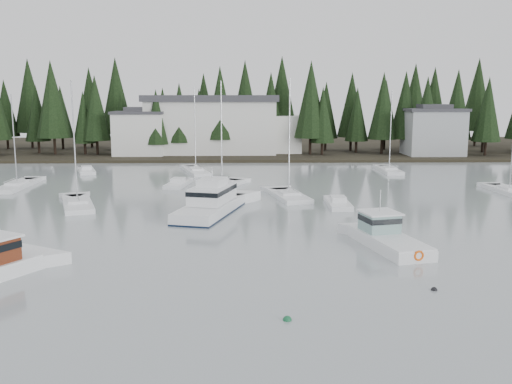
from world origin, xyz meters
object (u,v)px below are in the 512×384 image
at_px(sailboat_8, 78,206).
at_px(sailboat_4, 222,187).
at_px(harbor_inn, 222,125).
at_px(lobster_boat_teal, 387,239).
at_px(house_west, 140,132).
at_px(runabout_4, 178,185).
at_px(house_east_a, 433,131).
at_px(sailboat_7, 509,192).
at_px(runabout_3, 87,172).
at_px(runabout_1, 338,205).
at_px(sailboat_2, 196,172).
at_px(sailboat_0, 289,197).
at_px(cabin_cruiser_center, 211,205).
at_px(sailboat_1, 17,187).
at_px(sailboat_5, 389,171).

bearing_deg(sailboat_8, sailboat_4, -69.53).
height_order(harbor_inn, lobster_boat_teal, harbor_inn).
relative_size(house_west, runabout_4, 1.42).
xyz_separation_m(house_east_a, harbor_inn, (-38.96, 4.34, 0.87)).
xyz_separation_m(sailboat_7, runabout_3, (-54.58, 18.92, 0.07)).
distance_m(harbor_inn, sailboat_4, 38.86).
bearing_deg(sailboat_4, runabout_1, -110.52).
relative_size(lobster_boat_teal, sailboat_8, 0.67).
relative_size(lobster_boat_teal, sailboat_7, 0.76).
bearing_deg(sailboat_2, sailboat_0, -166.51).
xyz_separation_m(cabin_cruiser_center, sailboat_2, (-3.95, 29.74, -0.72)).
bearing_deg(harbor_inn, house_west, -167.48).
bearing_deg(sailboat_0, harbor_inn, -1.18).
bearing_deg(sailboat_0, runabout_4, 43.96).
height_order(lobster_boat_teal, sailboat_0, sailboat_0).
bearing_deg(sailboat_2, runabout_4, 158.49).
distance_m(house_west, sailboat_4, 38.98).
distance_m(sailboat_0, sailboat_1, 34.31).
xyz_separation_m(sailboat_4, sailboat_7, (34.00, -4.90, -0.01)).
bearing_deg(runabout_4, harbor_inn, 1.67).
bearing_deg(lobster_boat_teal, house_west, 12.07).
bearing_deg(sailboat_0, cabin_cruiser_center, 122.79).
distance_m(house_west, sailboat_7, 64.47).
bearing_deg(sailboat_8, sailboat_0, -98.03).
bearing_deg(runabout_4, house_east_a, -44.57).
bearing_deg(sailboat_7, sailboat_1, 81.83).
height_order(cabin_cruiser_center, runabout_3, cabin_cruiser_center).
xyz_separation_m(sailboat_2, sailboat_4, (4.40, -13.85, 0.01)).
distance_m(sailboat_1, sailboat_2, 25.00).
relative_size(harbor_inn, lobster_boat_teal, 3.28).
relative_size(sailboat_1, runabout_1, 1.94).
distance_m(cabin_cruiser_center, sailboat_5, 39.10).
height_order(sailboat_8, runabout_4, sailboat_8).
relative_size(cabin_cruiser_center, sailboat_2, 0.97).
bearing_deg(sailboat_7, sailboat_2, 61.02).
height_order(sailboat_0, runabout_4, sailboat_0).
distance_m(harbor_inn, runabout_1, 53.01).
bearing_deg(lobster_boat_teal, runabout_3, 25.59).
bearing_deg(cabin_cruiser_center, runabout_3, 49.39).
distance_m(harbor_inn, sailboat_5, 35.96).
xyz_separation_m(lobster_boat_teal, runabout_3, (-34.11, 42.62, -0.43)).
bearing_deg(runabout_4, house_west, 25.90).
bearing_deg(sailboat_4, lobster_boat_teal, -130.37).
distance_m(sailboat_8, runabout_1, 27.03).
xyz_separation_m(cabin_cruiser_center, sailboat_4, (0.46, 15.88, -0.71)).
xyz_separation_m(sailboat_2, sailboat_7, (38.40, -18.75, -0.00)).
height_order(cabin_cruiser_center, runabout_4, cabin_cruiser_center).
height_order(sailboat_0, sailboat_2, sailboat_0).
xyz_separation_m(house_east_a, lobster_boat_teal, (-24.10, -62.67, -4.34)).
xyz_separation_m(cabin_cruiser_center, runabout_4, (-5.16, 17.17, -0.65)).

